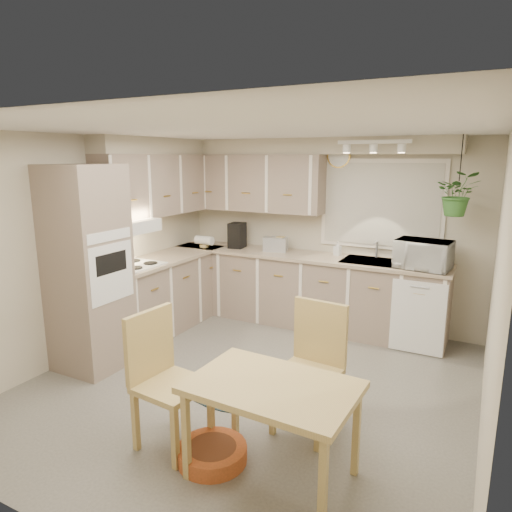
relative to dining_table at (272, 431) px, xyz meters
The scene contains 35 objects.
floor 1.35m from the dining_table, 124.54° to the left, with size 4.20×4.20×0.00m, color slate.
ceiling 2.43m from the dining_table, 124.54° to the left, with size 4.20×4.20×0.00m, color silver.
wall_back 3.37m from the dining_table, 103.10° to the left, with size 4.00×0.04×2.40m, color #BDB49C.
wall_front 1.53m from the dining_table, 125.69° to the right, with size 4.00×0.04×2.40m, color #BDB49C.
wall_left 3.06m from the dining_table, 158.61° to the left, with size 0.04×4.20×2.40m, color #BDB49C.
wall_right 1.86m from the dining_table, 40.36° to the left, with size 0.04×4.20×2.40m, color #BDB49C.
base_cab_left 3.12m from the dining_table, 141.39° to the left, with size 0.60×1.85×0.90m, color gray.
base_cab_back 3.02m from the dining_table, 108.09° to the left, with size 3.60×0.60×0.90m, color gray.
counter_left 3.16m from the dining_table, 141.27° to the left, with size 0.64×1.89×0.04m, color tan.
counter_back 3.07m from the dining_table, 108.15° to the left, with size 3.64×0.64×0.04m, color tan.
oven_stack 2.61m from the dining_table, 163.88° to the left, with size 0.65×0.65×2.10m, color gray.
wall_oven_face 2.32m from the dining_table, 161.57° to the left, with size 0.02×0.56×0.58m, color white.
upper_cab_left 3.61m from the dining_table, 141.04° to the left, with size 0.35×2.00×0.75m, color gray.
upper_cab_back 3.77m from the dining_table, 120.11° to the left, with size 2.00×0.35×0.75m, color gray.
soffit_left 3.85m from the dining_table, 141.32° to the left, with size 0.30×2.00×0.20m, color #BDB49C.
soffit_back 3.72m from the dining_table, 107.24° to the left, with size 3.60×0.30×0.20m, color #BDB49C.
cooktop 2.84m from the dining_table, 150.42° to the left, with size 0.52×0.58×0.02m, color white.
range_hood 2.99m from the dining_table, 150.63° to the left, with size 0.40×0.60×0.14m, color white.
window_blinds 3.38m from the dining_table, 90.70° to the left, with size 1.40×0.02×1.00m, color beige.
window_frame 3.39m from the dining_table, 90.69° to the left, with size 1.50×0.02×1.10m, color silver.
sink 2.93m from the dining_table, 90.76° to the left, with size 0.70×0.48×0.10m, color #AAADB2.
dishwasher_front 2.62m from the dining_table, 77.63° to the left, with size 0.58×0.01×0.83m, color white.
track_light_bar 3.29m from the dining_table, 90.83° to the left, with size 0.80×0.04×0.04m, color white.
wall_clock 3.69m from the dining_table, 100.60° to the left, with size 0.30×0.30×0.03m, color gold.
dining_table is the anchor object (origin of this frame).
chair_left 0.83m from the dining_table, behind, with size 0.49×0.49×1.04m, color tan.
chair_back 0.65m from the dining_table, 89.15° to the left, with size 0.48×0.48×1.03m, color tan.
braided_rug 1.29m from the dining_table, 125.39° to the left, with size 1.25×0.94×0.01m, color black.
pet_bed 0.54m from the dining_table, behind, with size 0.51×0.51×0.12m, color #BE5326.
microwave 2.93m from the dining_table, 78.90° to the left, with size 0.58×0.32×0.40m, color white.
soap_bottle 3.13m from the dining_table, 99.80° to the left, with size 0.08×0.18×0.08m, color white.
hanging_plant 3.21m from the dining_table, 73.10° to the left, with size 0.43×0.48×0.37m, color #346C2B.
coffee_maker 3.53m from the dining_table, 123.62° to the left, with size 0.19×0.24×0.34m, color black.
toaster 3.26m from the dining_table, 114.75° to the left, with size 0.31×0.18×0.19m, color #AAADB2.
knife_block 3.26m from the dining_table, 113.56° to the left, with size 0.09×0.09×0.20m, color tan.
Camera 1 is at (1.92, -3.58, 2.17)m, focal length 32.00 mm.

